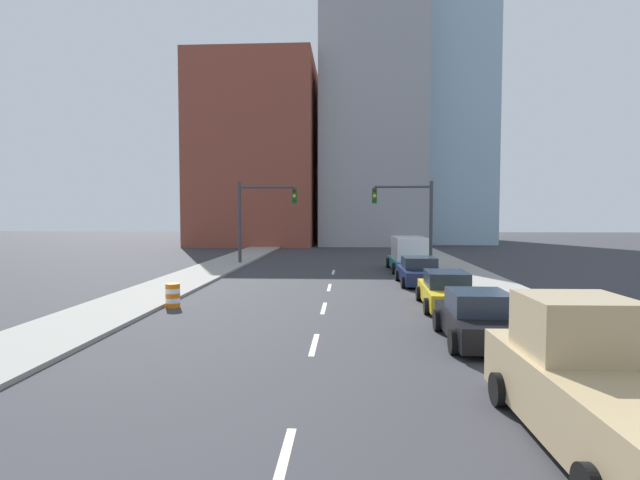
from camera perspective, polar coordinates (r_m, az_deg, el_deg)
The scene contains 18 objects.
sidewalk_left at distance 45.14m, azimuth -8.12°, elevation -1.59°, with size 3.29×90.28×0.14m.
sidewalk_right at distance 44.80m, azimuth 12.31°, elevation -1.66°, with size 3.29×90.28×0.14m.
lane_stripe_at_8m at distance 8.17m, azimuth -4.28°, elevation -24.10°, with size 0.16×2.40×0.01m, color beige.
lane_stripe_at_15m at distance 14.49m, azimuth -0.66°, elevation -11.83°, with size 0.16×2.40×0.01m, color beige.
lane_stripe_at_20m at distance 19.77m, azimuth 0.44°, elevation -7.78°, with size 0.16×2.40×0.01m, color beige.
lane_stripe_at_26m at distance 25.14m, azimuth 1.07°, elevation -5.44°, with size 0.16×2.40×0.01m, color beige.
lane_stripe_at_32m at distance 31.57m, azimuth 1.54°, elevation -3.69°, with size 0.16×2.40×0.01m, color beige.
building_brick_left at distance 61.80m, azimuth -7.10°, elevation 9.55°, with size 14.00×16.00×21.39m.
building_office_center at distance 65.48m, azimuth 5.71°, elevation 13.21°, with size 12.00×20.00×30.49m.
building_glass_right at distance 70.04m, azimuth 12.38°, elevation 11.69°, with size 13.00×20.00×28.55m.
traffic_signal_left at distance 36.45m, azimuth -7.29°, elevation 3.33°, with size 4.31×0.35×6.00m.
traffic_signal_right at distance 36.12m, azimuth 10.64°, elevation 3.30°, with size 4.31×0.35×6.00m.
traffic_barrel at distance 20.67m, azimuth -16.47°, elevation -6.10°, with size 0.56×0.56×0.95m.
pickup_truck_tan at distance 9.44m, azimuth 28.86°, elevation -14.66°, with size 2.32×5.71×2.30m.
sedan_black at distance 15.27m, azimuth 17.62°, elevation -8.59°, with size 2.15×4.27×1.48m.
sedan_yellow at distance 20.42m, azimuth 14.23°, elevation -5.68°, with size 2.18×4.81×1.44m.
sedan_navy at distance 26.61m, azimuth 11.24°, elevation -3.60°, with size 2.21×4.40×1.44m.
box_truck_teal at distance 32.56m, azimuth 10.10°, elevation -1.69°, with size 2.55×5.76×2.21m.
Camera 1 is at (0.98, 1.05, 3.74)m, focal length 28.00 mm.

